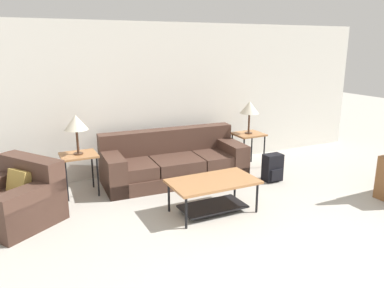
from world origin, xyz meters
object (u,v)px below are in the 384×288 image
Objects in this scene: couch at (174,163)px; side_table_right at (248,137)px; table_lamp_left at (76,123)px; backpack at (273,168)px; armchair at (16,200)px; table_lamp_right at (250,108)px; coffee_table at (213,189)px; side_table_left at (79,159)px.

couch is 3.77× the size of side_table_right.
table_lamp_left reaches higher than backpack.
armchair reaches higher than side_table_right.
couch is 2.49m from armchair.
couch is 1.81× the size of armchair.
table_lamp_right is (3.96, 0.57, 0.82)m from armchair.
coffee_table is at bearing -91.15° from couch.
side_table_left is at bearing 32.39° from armchair.
table_lamp_left is at bearing 164.68° from backpack.
side_table_right is (1.52, 0.03, 0.27)m from couch.
table_lamp_left reaches higher than coffee_table.
side_table_right reaches higher than backpack.
table_lamp_left is (-1.50, 1.44, 0.77)m from coffee_table.
couch is at bearing 151.79° from backpack.
armchair is at bearing -171.75° from side_table_right.
side_table_right is 0.89m from backpack.
coffee_table is at bearing -43.86° from table_lamp_left.
coffee_table is at bearing -43.86° from side_table_left.
table_lamp_right is at bearing 8.25° from armchair.
table_lamp_right is at bearing -0.00° from side_table_left.
armchair is 4.08m from table_lamp_right.
couch reaches higher than side_table_right.
backpack is (3.00, -0.82, -0.89)m from table_lamp_left.
armchair is at bearing -171.75° from table_lamp_right.
table_lamp_left is (0.90, 0.57, 0.82)m from armchair.
table_lamp_right reaches higher than backpack.
side_table_right reaches higher than coffee_table.
side_table_left is at bearing 180.00° from side_table_right.
couch reaches higher than armchair.
side_table_left is at bearing 164.68° from backpack.
side_table_left is (-1.53, 0.03, 0.27)m from couch.
armchair is (-2.43, -0.54, -0.00)m from couch.
coffee_table is 1.86× the size of side_table_right.
table_lamp_left is at bearing -63.43° from side_table_left.
armchair is 4.01m from side_table_right.
table_lamp_left is (0.00, -0.00, 0.55)m from side_table_left.
side_table_left is at bearing 136.14° from coffee_table.
table_lamp_right is at bearing 86.09° from backpack.
side_table_left is 1.39× the size of backpack.
armchair is 2.56m from coffee_table.
side_table_left is 3.13m from backpack.
armchair reaches higher than backpack.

